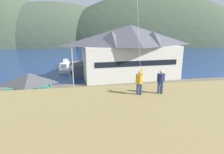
{
  "coord_description": "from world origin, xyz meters",
  "views": [
    {
      "loc": [
        -3.7,
        -19.79,
        10.72
      ],
      "look_at": [
        1.13,
        9.0,
        3.43
      ],
      "focal_mm": 30.06,
      "sensor_mm": 36.0,
      "label": 1
    }
  ],
  "objects_px": {
    "parked_car_back_row_left": "(201,105)",
    "person_companion": "(161,81)",
    "parked_car_mid_row_center": "(52,114)",
    "moored_boat_inner_slip": "(66,64)",
    "parked_car_front_row_red": "(142,108)",
    "parked_car_mid_row_near": "(144,93)",
    "wharf_dock": "(77,66)",
    "moored_boat_outer_mooring": "(89,65)",
    "parked_car_lone_by_shed": "(2,121)",
    "person_kite_flyer": "(140,82)",
    "storage_shed_waterside": "(86,67)",
    "parked_car_front_row_end": "(172,93)",
    "parked_car_back_row_right": "(110,99)",
    "harbor_lodge": "(130,50)",
    "storage_shed_near_lot": "(30,88)",
    "parked_car_corner_spot": "(211,92)",
    "parking_light_pole": "(73,69)",
    "moored_boat_wharfside": "(63,68)"
  },
  "relations": [
    {
      "from": "parked_car_back_row_left",
      "to": "person_companion",
      "type": "xyz_separation_m",
      "value": [
        -9.94,
        -8.73,
        6.1
      ]
    },
    {
      "from": "parked_car_mid_row_center",
      "to": "parked_car_back_row_left",
      "type": "bearing_deg",
      "value": -1.08
    },
    {
      "from": "moored_boat_inner_slip",
      "to": "parked_car_front_row_red",
      "type": "bearing_deg",
      "value": -71.95
    },
    {
      "from": "parked_car_front_row_red",
      "to": "parked_car_mid_row_near",
      "type": "distance_m",
      "value": 5.98
    },
    {
      "from": "parked_car_back_row_left",
      "to": "moored_boat_inner_slip",
      "type": "bearing_deg",
      "value": 118.28
    },
    {
      "from": "wharf_dock",
      "to": "moored_boat_outer_mooring",
      "type": "relative_size",
      "value": 2.02
    },
    {
      "from": "parked_car_lone_by_shed",
      "to": "parked_car_mid_row_near",
      "type": "xyz_separation_m",
      "value": [
        18.38,
        6.54,
        0.0
      ]
    },
    {
      "from": "parked_car_front_row_red",
      "to": "person_kite_flyer",
      "type": "height_order",
      "value": "person_kite_flyer"
    },
    {
      "from": "parked_car_front_row_red",
      "to": "person_kite_flyer",
      "type": "xyz_separation_m",
      "value": [
        -3.47,
        -9.02,
        6.12
      ]
    },
    {
      "from": "wharf_dock",
      "to": "person_kite_flyer",
      "type": "distance_m",
      "value": 44.18
    },
    {
      "from": "storage_shed_waterside",
      "to": "wharf_dock",
      "type": "relative_size",
      "value": 0.42
    },
    {
      "from": "parked_car_mid_row_near",
      "to": "person_companion",
      "type": "height_order",
      "value": "person_companion"
    },
    {
      "from": "parked_car_front_row_end",
      "to": "parked_car_back_row_right",
      "type": "relative_size",
      "value": 1.03
    },
    {
      "from": "person_kite_flyer",
      "to": "harbor_lodge",
      "type": "bearing_deg",
      "value": 76.41
    },
    {
      "from": "wharf_dock",
      "to": "parked_car_mid_row_near",
      "type": "relative_size",
      "value": 3.58
    },
    {
      "from": "storage_shed_near_lot",
      "to": "moored_boat_inner_slip",
      "type": "bearing_deg",
      "value": 84.28
    },
    {
      "from": "moored_boat_outer_mooring",
      "to": "person_companion",
      "type": "distance_m",
      "value": 43.04
    },
    {
      "from": "parked_car_corner_spot",
      "to": "parked_car_mid_row_center",
      "type": "bearing_deg",
      "value": -169.57
    },
    {
      "from": "wharf_dock",
      "to": "person_companion",
      "type": "bearing_deg",
      "value": -81.01
    },
    {
      "from": "person_kite_flyer",
      "to": "wharf_dock",
      "type": "bearing_deg",
      "value": 96.96
    },
    {
      "from": "storage_shed_near_lot",
      "to": "parked_car_back_row_right",
      "type": "bearing_deg",
      "value": -14.59
    },
    {
      "from": "parking_light_pole",
      "to": "parked_car_mid_row_center",
      "type": "bearing_deg",
      "value": -104.3
    },
    {
      "from": "storage_shed_waterside",
      "to": "moored_boat_wharfside",
      "type": "xyz_separation_m",
      "value": [
        -5.96,
        6.54,
        -1.36
      ]
    },
    {
      "from": "moored_boat_inner_slip",
      "to": "parking_light_pole",
      "type": "bearing_deg",
      "value": -83.47
    },
    {
      "from": "parking_light_pole",
      "to": "person_kite_flyer",
      "type": "bearing_deg",
      "value": -73.31
    },
    {
      "from": "storage_shed_near_lot",
      "to": "parked_car_back_row_left",
      "type": "height_order",
      "value": "storage_shed_near_lot"
    },
    {
      "from": "moored_boat_outer_mooring",
      "to": "moored_boat_inner_slip",
      "type": "xyz_separation_m",
      "value": [
        -6.9,
        3.75,
        0.0
      ]
    },
    {
      "from": "moored_boat_outer_mooring",
      "to": "parked_car_mid_row_center",
      "type": "bearing_deg",
      "value": -100.18
    },
    {
      "from": "storage_shed_waterside",
      "to": "person_kite_flyer",
      "type": "bearing_deg",
      "value": -85.02
    },
    {
      "from": "moored_boat_outer_mooring",
      "to": "parked_car_mid_row_near",
      "type": "distance_m",
      "value": 28.73
    },
    {
      "from": "storage_shed_near_lot",
      "to": "parking_light_pole",
      "type": "height_order",
      "value": "parking_light_pole"
    },
    {
      "from": "moored_boat_wharfside",
      "to": "parked_car_mid_row_center",
      "type": "bearing_deg",
      "value": -87.94
    },
    {
      "from": "parked_car_lone_by_shed",
      "to": "parked_car_front_row_end",
      "type": "distance_m",
      "value": 23.58
    },
    {
      "from": "storage_shed_near_lot",
      "to": "parked_car_back_row_right",
      "type": "distance_m",
      "value": 12.06
    },
    {
      "from": "harbor_lodge",
      "to": "parked_car_back_row_left",
      "type": "xyz_separation_m",
      "value": [
        4.41,
        -20.68,
        -5.3
      ]
    },
    {
      "from": "parked_car_mid_row_near",
      "to": "person_kite_flyer",
      "type": "bearing_deg",
      "value": -110.92
    },
    {
      "from": "storage_shed_waterside",
      "to": "parking_light_pole",
      "type": "bearing_deg",
      "value": -100.33
    },
    {
      "from": "parking_light_pole",
      "to": "person_kite_flyer",
      "type": "xyz_separation_m",
      "value": [
        5.41,
        -18.05,
        2.56
      ]
    },
    {
      "from": "parked_car_lone_by_shed",
      "to": "parked_car_front_row_red",
      "type": "xyz_separation_m",
      "value": [
        16.26,
        0.94,
        0.0
      ]
    },
    {
      "from": "storage_shed_waterside",
      "to": "harbor_lodge",
      "type": "bearing_deg",
      "value": -16.43
    },
    {
      "from": "person_kite_flyer",
      "to": "moored_boat_wharfside",
      "type": "bearing_deg",
      "value": 102.74
    },
    {
      "from": "storage_shed_near_lot",
      "to": "parked_car_lone_by_shed",
      "type": "height_order",
      "value": "storage_shed_near_lot"
    },
    {
      "from": "parked_car_back_row_left",
      "to": "parked_car_front_row_end",
      "type": "distance_m",
      "value": 5.41
    },
    {
      "from": "moored_boat_wharfside",
      "to": "parked_car_back_row_right",
      "type": "height_order",
      "value": "moored_boat_wharfside"
    },
    {
      "from": "parked_car_front_row_red",
      "to": "parked_car_mid_row_near",
      "type": "xyz_separation_m",
      "value": [
        2.12,
        5.6,
        0.0
      ]
    },
    {
      "from": "parked_car_front_row_end",
      "to": "person_companion",
      "type": "xyz_separation_m",
      "value": [
        -8.49,
        -13.94,
        6.1
      ]
    },
    {
      "from": "moored_boat_wharfside",
      "to": "harbor_lodge",
      "type": "bearing_deg",
      "value": -30.79
    },
    {
      "from": "person_companion",
      "to": "harbor_lodge",
      "type": "bearing_deg",
      "value": 79.35
    },
    {
      "from": "parked_car_corner_spot",
      "to": "storage_shed_waterside",
      "type": "bearing_deg",
      "value": 135.75
    },
    {
      "from": "moored_boat_wharfside",
      "to": "person_kite_flyer",
      "type": "height_order",
      "value": "person_kite_flyer"
    }
  ]
}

